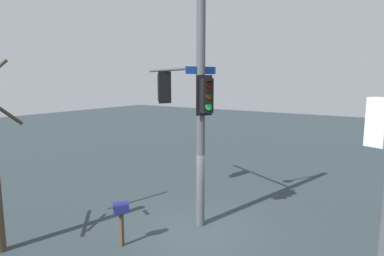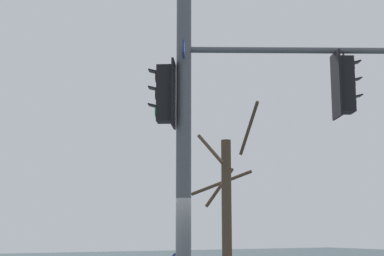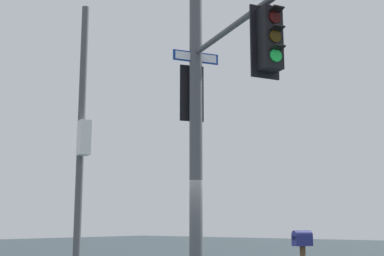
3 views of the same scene
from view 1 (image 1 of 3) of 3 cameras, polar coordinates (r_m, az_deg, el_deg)
name	(u,v)px [view 1 (image 1 of 3)]	position (r m, az deg, el deg)	size (l,w,h in m)	color
ground_plane	(199,230)	(11.29, 1.20, -17.66)	(80.00, 80.00, 0.00)	#2D393D
main_signal_pole_assembly	(191,89)	(10.91, -0.24, 6.95)	(4.64, 4.66, 8.62)	#4C4F54
mailbox	(121,211)	(10.12, -12.50, -14.19)	(0.50, 0.44, 1.41)	#4C3823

